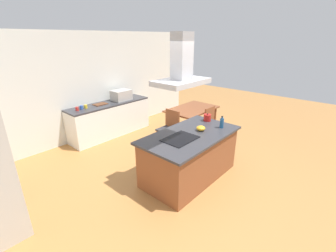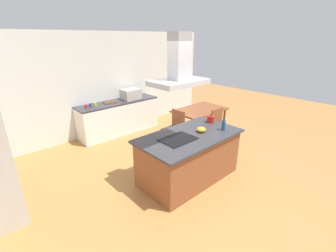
# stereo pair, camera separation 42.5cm
# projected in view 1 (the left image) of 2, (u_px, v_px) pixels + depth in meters

# --- Properties ---
(ground) EXTENTS (16.00, 16.00, 0.00)m
(ground) POSITION_uv_depth(u_px,v_px,m) (138.00, 152.00, 5.47)
(ground) COLOR #AD753D
(wall_back) EXTENTS (7.20, 0.10, 2.70)m
(wall_back) POSITION_uv_depth(u_px,v_px,m) (91.00, 86.00, 6.06)
(wall_back) COLOR silver
(wall_back) RESTS_ON ground
(kitchen_island) EXTENTS (1.94, 1.06, 0.90)m
(kitchen_island) POSITION_uv_depth(u_px,v_px,m) (190.00, 156.00, 4.37)
(kitchen_island) COLOR brown
(kitchen_island) RESTS_ON ground
(cooktop) EXTENTS (0.60, 0.44, 0.01)m
(cooktop) POSITION_uv_depth(u_px,v_px,m) (180.00, 139.00, 4.00)
(cooktop) COLOR black
(cooktop) RESTS_ON kitchen_island
(tea_kettle) EXTENTS (0.21, 0.16, 0.17)m
(tea_kettle) POSITION_uv_depth(u_px,v_px,m) (207.00, 118.00, 4.85)
(tea_kettle) COLOR #B21E19
(tea_kettle) RESTS_ON kitchen_island
(olive_oil_bottle) EXTENTS (0.08, 0.08, 0.24)m
(olive_oil_bottle) POSITION_uv_depth(u_px,v_px,m) (222.00, 123.00, 4.46)
(olive_oil_bottle) COLOR navy
(olive_oil_bottle) RESTS_ON kitchen_island
(mixing_bowl) EXTENTS (0.17, 0.17, 0.09)m
(mixing_bowl) POSITION_uv_depth(u_px,v_px,m) (201.00, 128.00, 4.35)
(mixing_bowl) COLOR gold
(mixing_bowl) RESTS_ON kitchen_island
(back_counter) EXTENTS (2.28, 0.62, 0.90)m
(back_counter) POSITION_uv_depth(u_px,v_px,m) (110.00, 119.00, 6.33)
(back_counter) COLOR white
(back_counter) RESTS_ON ground
(countertop_microwave) EXTENTS (0.50, 0.38, 0.28)m
(countertop_microwave) POSITION_uv_depth(u_px,v_px,m) (121.00, 95.00, 6.41)
(countertop_microwave) COLOR #B2AFAA
(countertop_microwave) RESTS_ON back_counter
(coffee_mug_red) EXTENTS (0.08, 0.08, 0.09)m
(coffee_mug_red) POSITION_uv_depth(u_px,v_px,m) (77.00, 109.00, 5.52)
(coffee_mug_red) COLOR red
(coffee_mug_red) RESTS_ON back_counter
(coffee_mug_blue) EXTENTS (0.08, 0.08, 0.09)m
(coffee_mug_blue) POSITION_uv_depth(u_px,v_px,m) (81.00, 107.00, 5.63)
(coffee_mug_blue) COLOR #2D56B2
(coffee_mug_blue) RESTS_ON back_counter
(coffee_mug_yellow) EXTENTS (0.08, 0.08, 0.09)m
(coffee_mug_yellow) POSITION_uv_depth(u_px,v_px,m) (86.00, 107.00, 5.70)
(coffee_mug_yellow) COLOR gold
(coffee_mug_yellow) RESTS_ON back_counter
(cutting_board) EXTENTS (0.34, 0.24, 0.02)m
(cutting_board) POSITION_uv_depth(u_px,v_px,m) (100.00, 104.00, 6.03)
(cutting_board) COLOR #59331E
(cutting_board) RESTS_ON back_counter
(dining_table) EXTENTS (1.40, 0.90, 0.75)m
(dining_table) POSITION_uv_depth(u_px,v_px,m) (192.00, 111.00, 6.26)
(dining_table) COLOR brown
(dining_table) RESTS_ON ground
(chair_at_left_end) EXTENTS (0.42, 0.42, 0.89)m
(chair_at_left_end) POSITION_uv_depth(u_px,v_px,m) (170.00, 126.00, 5.68)
(chair_at_left_end) COLOR #333338
(chair_at_left_end) RESTS_ON ground
(chair_facing_island) EXTENTS (0.42, 0.42, 0.89)m
(chair_facing_island) POSITION_uv_depth(u_px,v_px,m) (213.00, 122.00, 5.90)
(chair_facing_island) COLOR #333338
(chair_facing_island) RESTS_ON ground
(range_hood) EXTENTS (0.90, 0.55, 0.78)m
(range_hood) POSITION_uv_depth(u_px,v_px,m) (182.00, 68.00, 3.57)
(range_hood) COLOR #ADADB2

